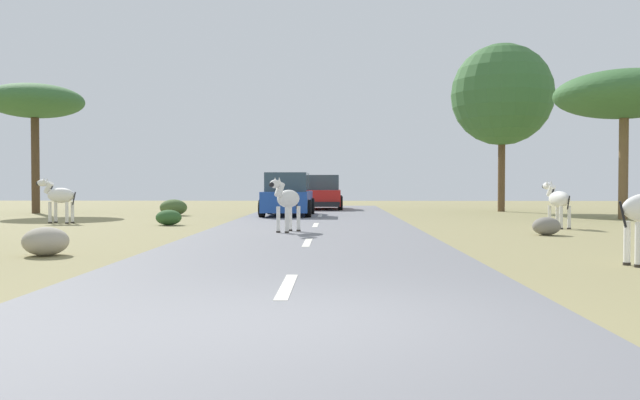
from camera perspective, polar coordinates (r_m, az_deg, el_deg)
ground_plane at (r=6.16m, az=-0.35°, el=-11.09°), size 90.00×90.00×0.00m
road at (r=6.18m, az=-4.35°, el=-10.81°), size 6.00×64.00×0.05m
lane_markings at (r=5.21m, az=-5.46°, el=-12.83°), size 0.16×56.00×0.01m
zebra_0 at (r=17.09m, az=-2.95°, el=0.04°), size 0.87×1.46×1.46m
zebra_2 at (r=23.51m, az=-22.17°, el=0.33°), size 1.60×0.77×1.56m
zebra_3 at (r=20.58m, az=20.36°, el=0.03°), size 0.58×1.53×1.45m
car_0 at (r=32.97m, az=0.24°, el=0.59°), size 2.02×4.34×1.74m
car_1 at (r=26.18m, az=-2.87°, el=0.36°), size 2.07×4.36×1.74m
tree_1 at (r=27.00m, az=25.40°, el=8.41°), size 5.11×5.11×5.60m
tree_2 at (r=32.10m, az=-23.99°, el=7.93°), size 4.32×4.32×5.85m
tree_3 at (r=32.63m, az=15.86°, el=8.96°), size 4.89×4.89×8.10m
bush_0 at (r=21.35m, az=-13.28°, el=-1.52°), size 0.83×0.75×0.50m
bush_1 at (r=27.79m, az=-12.88°, el=-0.65°), size 1.14×1.03×0.69m
rock_0 at (r=13.01m, az=-23.18°, el=-3.39°), size 0.83×0.83×0.54m
rock_1 at (r=17.75m, az=19.46°, el=-2.21°), size 0.73×0.59×0.47m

